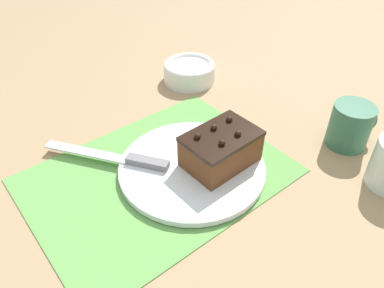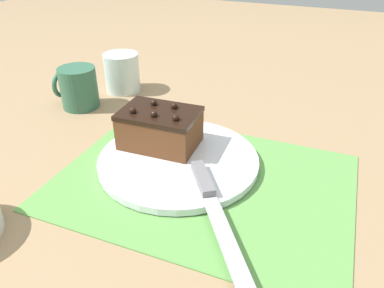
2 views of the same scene
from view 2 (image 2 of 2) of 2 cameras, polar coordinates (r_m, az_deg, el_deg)
ground_plane at (r=0.60m, az=1.68°, el=-5.78°), size 3.00×3.00×0.00m
placemat_woven at (r=0.60m, az=1.68°, el=-5.63°), size 0.46×0.34×0.00m
cake_plate at (r=0.64m, az=-2.07°, el=-2.41°), size 0.27×0.27×0.01m
chocolate_cake at (r=0.66m, az=-4.91°, el=2.47°), size 0.14×0.10×0.08m
serving_knife at (r=0.54m, az=2.75°, el=-8.06°), size 0.16×0.22×0.01m
drinking_glass at (r=0.93m, az=-10.61°, el=10.66°), size 0.08×0.08×0.09m
coffee_mug at (r=0.87m, az=-16.99°, el=8.24°), size 0.09×0.08×0.09m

